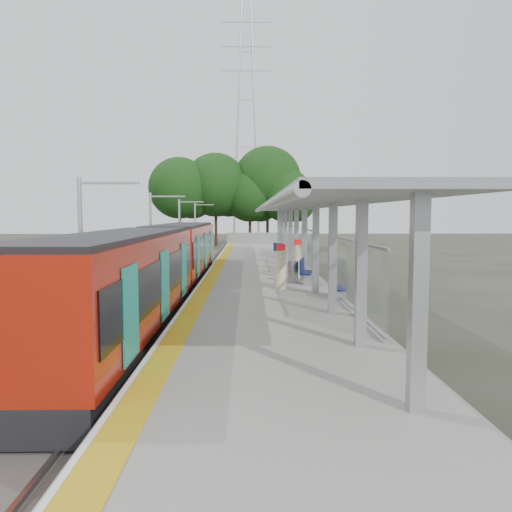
{
  "coord_description": "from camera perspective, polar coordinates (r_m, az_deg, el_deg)",
  "views": [
    {
      "loc": [
        -0.68,
        -9.76,
        4.15
      ],
      "look_at": [
        -0.34,
        12.58,
        2.3
      ],
      "focal_mm": 35.0,
      "sensor_mm": 36.0,
      "label": 1
    }
  ],
  "objects": [
    {
      "name": "info_pillar_near",
      "position": [
        21.08,
        2.86,
        -1.58
      ],
      "size": [
        0.43,
        0.43,
        1.92
      ],
      "rotation": [
        0.0,
        0.0,
        0.09
      ],
      "color": "beige",
      "rests_on": "platform"
    },
    {
      "name": "info_pillar_far",
      "position": [
        25.55,
        4.77,
        -0.51
      ],
      "size": [
        0.43,
        0.43,
        1.89
      ],
      "rotation": [
        0.0,
        0.0,
        -0.0
      ],
      "color": "beige",
      "rests_on": "platform"
    },
    {
      "name": "ground",
      "position": [
        10.62,
        3.03,
        -18.27
      ],
      "size": [
        200.0,
        200.0,
        0.0
      ],
      "primitive_type": "plane",
      "color": "#474438",
      "rests_on": "ground"
    },
    {
      "name": "litter_bin",
      "position": [
        23.3,
        4.26,
        -1.8
      ],
      "size": [
        0.54,
        0.54,
        1.01
      ],
      "primitive_type": "cylinder",
      "rotation": [
        0.0,
        0.0,
        -0.09
      ],
      "color": "#9EA0A5",
      "rests_on": "platform"
    },
    {
      "name": "end_fence",
      "position": [
        54.77,
        -0.17,
        2.07
      ],
      "size": [
        6.0,
        0.1,
        1.2
      ],
      "primitive_type": "cube",
      "color": "#9EA0A5",
      "rests_on": "platform"
    },
    {
      "name": "tactile_strip",
      "position": [
        29.98,
        -4.45,
        -1.29
      ],
      "size": [
        0.6,
        50.0,
        0.02
      ],
      "primitive_type": "cube",
      "color": "gold",
      "rests_on": "platform"
    },
    {
      "name": "bench_mid",
      "position": [
        23.05,
        5.58,
        -1.65
      ],
      "size": [
        0.84,
        1.73,
        1.13
      ],
      "rotation": [
        0.0,
        0.0,
        -0.21
      ],
      "color": "#0F184F",
      "rests_on": "platform"
    },
    {
      "name": "bench_near",
      "position": [
        19.01,
        9.15,
        -3.41
      ],
      "size": [
        0.48,
        1.34,
        0.9
      ],
      "rotation": [
        0.0,
        0.0,
        -0.06
      ],
      "color": "#0F184F",
      "rests_on": "platform"
    },
    {
      "name": "pylon",
      "position": [
        84.08,
        -1.13,
        14.91
      ],
      "size": [
        8.0,
        4.0,
        38.0
      ],
      "primitive_type": null,
      "color": "#9EA0A5",
      "rests_on": "ground"
    },
    {
      "name": "tree_cluster",
      "position": [
        62.82,
        -2.02,
        7.88
      ],
      "size": [
        20.18,
        10.23,
        12.81
      ],
      "color": "#382316",
      "rests_on": "ground"
    },
    {
      "name": "trackbed",
      "position": [
        30.27,
        -8.13,
        -2.97
      ],
      "size": [
        3.0,
        70.0,
        0.24
      ],
      "primitive_type": "cube",
      "color": "#59544C",
      "rests_on": "ground"
    },
    {
      "name": "train",
      "position": [
        22.09,
        -10.83,
        -0.8
      ],
      "size": [
        2.74,
        27.6,
        3.62
      ],
      "color": "black",
      "rests_on": "ground"
    },
    {
      "name": "catenary_masts",
      "position": [
        29.31,
        -11.77,
        2.21
      ],
      "size": [
        2.08,
        48.16,
        5.4
      ],
      "color": "#9EA0A5",
      "rests_on": "ground"
    },
    {
      "name": "bench_far",
      "position": [
        36.55,
        2.74,
        0.68
      ],
      "size": [
        1.05,
        1.64,
        1.08
      ],
      "rotation": [
        0.0,
        0.0,
        0.38
      ],
      "color": "#0F184F",
      "rests_on": "platform"
    },
    {
      "name": "platform",
      "position": [
        29.99,
        0.43,
        -2.26
      ],
      "size": [
        6.0,
        50.0,
        1.0
      ],
      "primitive_type": "cube",
      "color": "gray",
      "rests_on": "ground"
    },
    {
      "name": "canopy",
      "position": [
        26.04,
        4.18,
        4.83
      ],
      "size": [
        3.27,
        38.0,
        3.66
      ],
      "color": "#9EA0A5",
      "rests_on": "platform"
    }
  ]
}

